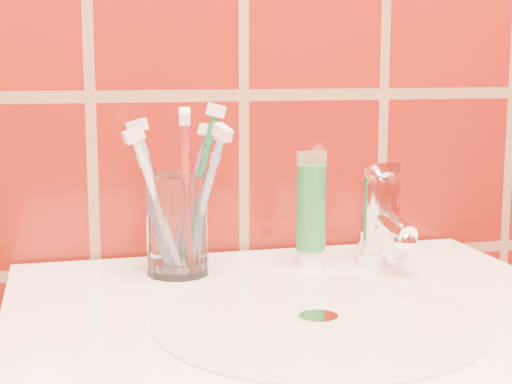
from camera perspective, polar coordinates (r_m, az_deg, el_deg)
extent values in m
cube|color=white|center=(0.79, 3.30, -13.78)|extent=(0.56, 0.46, 0.16)
cylinder|color=silver|center=(0.72, 4.57, -9.24)|extent=(0.30, 0.30, 0.00)
cylinder|color=white|center=(0.72, 4.57, -9.09)|extent=(0.04, 0.04, 0.00)
cylinder|color=white|center=(0.86, -5.72, -2.40)|extent=(0.09, 0.09, 0.11)
cylinder|color=white|center=(0.90, 3.98, -4.79)|extent=(0.03, 0.03, 0.02)
cylinder|color=#18662C|center=(0.89, 4.02, -1.14)|extent=(0.03, 0.03, 0.10)
cube|color=beige|center=(0.88, 4.07, 2.48)|extent=(0.04, 0.00, 0.02)
cylinder|color=white|center=(0.92, 8.90, -2.23)|extent=(0.05, 0.05, 0.09)
sphere|color=white|center=(0.91, 8.97, 0.70)|extent=(0.05, 0.05, 0.05)
cylinder|color=white|center=(0.88, 9.88, -2.23)|extent=(0.02, 0.09, 0.03)
cube|color=white|center=(0.90, 9.30, 1.72)|extent=(0.02, 0.06, 0.01)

